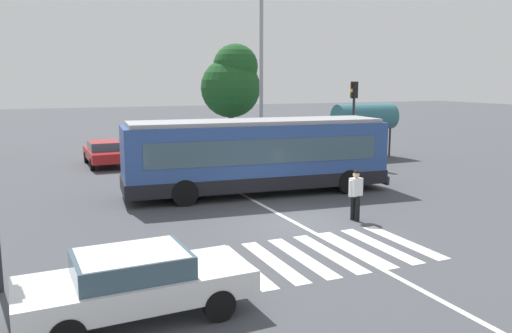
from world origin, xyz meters
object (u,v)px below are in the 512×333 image
object	(u,v)px
parked_car_teal	(203,147)
bus_stop_shelter	(365,118)
parked_car_black	(157,149)
traffic_light_far_corner	(354,109)
pedestrian_crossing_street	(356,192)
foreground_sedan	(135,281)
background_tree_right	(232,82)
twin_arm_street_lamp	(261,58)
city_transit_bus	(257,156)
parked_car_red	(104,152)

from	to	relation	value
parked_car_teal	bus_stop_shelter	bearing A→B (deg)	-16.70
parked_car_black	traffic_light_far_corner	xyz separation A→B (m)	(9.65, -5.37, 2.32)
pedestrian_crossing_street	parked_car_teal	distance (m)	14.71
pedestrian_crossing_street	parked_car_teal	bearing A→B (deg)	92.42
foreground_sedan	bus_stop_shelter	distance (m)	23.36
parked_car_teal	background_tree_right	size ratio (longest dim) A/B	0.65
foreground_sedan	parked_car_black	size ratio (longest dim) A/B	1.01
bus_stop_shelter	background_tree_right	xyz separation A→B (m)	(-6.07, 6.45, 2.15)
foreground_sedan	bus_stop_shelter	size ratio (longest dim) A/B	1.15
parked_car_black	twin_arm_street_lamp	bearing A→B (deg)	-35.05
pedestrian_crossing_street	foreground_sedan	distance (m)	9.13
twin_arm_street_lamp	background_tree_right	xyz separation A→B (m)	(0.91, 6.80, -1.23)
city_transit_bus	parked_car_red	world-z (taller)	city_transit_bus
foreground_sedan	traffic_light_far_corner	world-z (taller)	traffic_light_far_corner
parked_car_black	background_tree_right	world-z (taller)	background_tree_right
city_transit_bus	pedestrian_crossing_street	size ratio (longest dim) A/B	6.46
twin_arm_street_lamp	parked_car_red	bearing A→B (deg)	155.95
pedestrian_crossing_street	twin_arm_street_lamp	world-z (taller)	twin_arm_street_lamp
parked_car_black	background_tree_right	bearing A→B (deg)	29.29
parked_car_black	bus_stop_shelter	xyz separation A→B (m)	(11.97, -3.15, 1.65)
pedestrian_crossing_street	twin_arm_street_lamp	size ratio (longest dim) A/B	0.18
pedestrian_crossing_street	background_tree_right	world-z (taller)	background_tree_right
parked_car_black	parked_car_teal	bearing A→B (deg)	-7.53
parked_car_black	traffic_light_far_corner	world-z (taller)	traffic_light_far_corner
foreground_sedan	background_tree_right	xyz separation A→B (m)	(10.67, 22.66, 3.80)
foreground_sedan	parked_car_red	distance (m)	19.47
city_transit_bus	traffic_light_far_corner	size ratio (longest dim) A/B	2.42
city_transit_bus	parked_car_black	world-z (taller)	city_transit_bus
parked_car_red	bus_stop_shelter	xyz separation A→B (m)	(14.86, -3.17, 1.65)
bus_stop_shelter	foreground_sedan	bearing A→B (deg)	-135.93
city_transit_bus	pedestrian_crossing_street	xyz separation A→B (m)	(1.34, -5.14, -0.62)
bus_stop_shelter	city_transit_bus	bearing A→B (deg)	-146.01
twin_arm_street_lamp	parked_car_black	bearing A→B (deg)	144.95
pedestrian_crossing_street	city_transit_bus	bearing A→B (deg)	104.57
parked_car_red	parked_car_teal	distance (m)	5.55
foreground_sedan	traffic_light_far_corner	bearing A→B (deg)	44.10
parked_car_teal	traffic_light_far_corner	world-z (taller)	traffic_light_far_corner
city_transit_bus	pedestrian_crossing_street	distance (m)	5.35
traffic_light_far_corner	city_transit_bus	bearing A→B (deg)	-149.55
city_transit_bus	parked_car_black	xyz separation A→B (m)	(-1.93, 9.91, -0.82)
city_transit_bus	parked_car_red	bearing A→B (deg)	115.93
parked_car_teal	twin_arm_street_lamp	world-z (taller)	twin_arm_street_lamp
foreground_sedan	parked_car_teal	size ratio (longest dim) A/B	1.00
pedestrian_crossing_street	bus_stop_shelter	size ratio (longest dim) A/B	0.43
parked_car_red	parked_car_black	size ratio (longest dim) A/B	1.00
twin_arm_street_lamp	background_tree_right	bearing A→B (deg)	82.36
pedestrian_crossing_street	background_tree_right	size ratio (longest dim) A/B	0.24
traffic_light_far_corner	background_tree_right	distance (m)	9.57
pedestrian_crossing_street	bus_stop_shelter	bearing A→B (deg)	53.84
pedestrian_crossing_street	parked_car_black	bearing A→B (deg)	102.25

